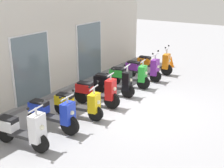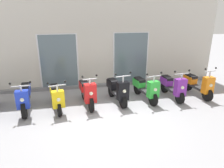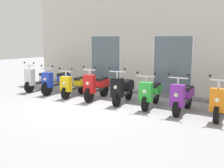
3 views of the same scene
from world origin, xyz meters
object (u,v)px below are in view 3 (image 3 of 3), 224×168
at_px(scooter_green, 151,93).
at_px(scooter_red, 96,86).
at_px(scooter_purple, 183,97).
at_px(scooter_yellow, 74,85).
at_px(scooter_orange, 220,102).
at_px(scooter_black, 123,89).
at_px(scooter_blue, 56,81).
at_px(scooter_white, 38,79).
at_px(curb_bollard, 27,79).

bearing_deg(scooter_green, scooter_red, -178.24).
xyz_separation_m(scooter_green, scooter_purple, (1.07, -0.04, 0.00)).
height_order(scooter_yellow, scooter_red, scooter_red).
relative_size(scooter_yellow, scooter_orange, 0.99).
bearing_deg(scooter_red, scooter_black, 2.58).
xyz_separation_m(scooter_blue, scooter_green, (4.18, 0.07, -0.01)).
bearing_deg(scooter_green, scooter_white, -179.07).
bearing_deg(scooter_blue, curb_bollard, 173.15).
xyz_separation_m(scooter_yellow, scooter_green, (3.18, 0.13, 0.01)).
bearing_deg(scooter_white, scooter_orange, 0.44).
xyz_separation_m(scooter_blue, scooter_yellow, (1.00, -0.06, -0.03)).
bearing_deg(scooter_yellow, curb_bollard, 174.22).
distance_m(scooter_white, scooter_orange, 7.37).
bearing_deg(scooter_white, scooter_green, 0.93).
height_order(scooter_yellow, curb_bollard, scooter_yellow).
bearing_deg(scooter_orange, curb_bollard, 178.50).
height_order(scooter_purple, curb_bollard, scooter_purple).
height_order(scooter_green, scooter_purple, scooter_purple).
xyz_separation_m(scooter_purple, curb_bollard, (-7.40, 0.23, -0.12)).
relative_size(scooter_red, scooter_purple, 1.02).
xyz_separation_m(scooter_orange, curb_bollard, (-8.46, 0.22, -0.12)).
xyz_separation_m(scooter_black, scooter_purple, (2.13, -0.02, -0.01)).
relative_size(scooter_blue, scooter_orange, 1.03).
xyz_separation_m(scooter_red, curb_bollard, (-4.19, 0.26, -0.14)).
xyz_separation_m(scooter_white, scooter_blue, (1.06, 0.02, -0.00)).
relative_size(scooter_purple, curb_bollard, 2.24).
height_order(scooter_blue, scooter_orange, scooter_orange).
distance_m(scooter_white, scooter_blue, 1.06).
xyz_separation_m(scooter_blue, scooter_orange, (6.31, 0.04, -0.01)).
height_order(scooter_black, scooter_purple, scooter_black).
xyz_separation_m(scooter_purple, scooter_orange, (1.07, 0.01, 0.00)).
bearing_deg(scooter_yellow, scooter_purple, 1.14).
height_order(scooter_orange, curb_bollard, scooter_orange).
xyz_separation_m(scooter_black, curb_bollard, (-5.27, 0.21, -0.12)).
bearing_deg(scooter_blue, scooter_black, 0.88).
relative_size(scooter_red, curb_bollard, 2.29).
relative_size(scooter_white, scooter_red, 0.98).
height_order(scooter_white, scooter_yellow, scooter_white).
bearing_deg(scooter_black, scooter_green, 0.92).
bearing_deg(scooter_purple, scooter_orange, 0.65).
bearing_deg(scooter_orange, scooter_blue, -179.67).
distance_m(scooter_yellow, scooter_green, 3.18).
bearing_deg(scooter_black, scooter_purple, -0.65).
xyz_separation_m(scooter_green, scooter_orange, (2.13, -0.03, 0.00)).
distance_m(scooter_black, scooter_green, 1.06).
relative_size(scooter_black, curb_bollard, 2.20).
bearing_deg(scooter_white, curb_bollard, 165.64).
distance_m(scooter_red, scooter_green, 2.15).
relative_size(scooter_black, scooter_green, 0.94).
xyz_separation_m(scooter_white, scooter_purple, (6.31, 0.04, -0.01)).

